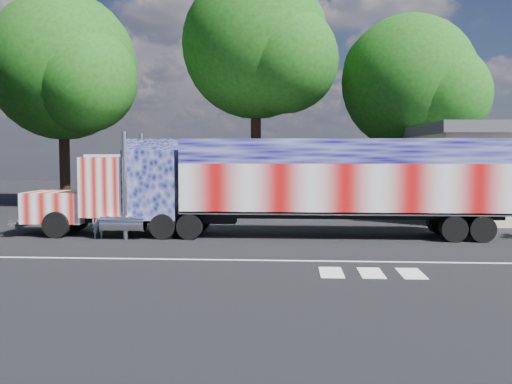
# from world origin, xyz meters

# --- Properties ---
(ground) EXTENTS (100.00, 100.00, 0.00)m
(ground) POSITION_xyz_m (0.00, 0.00, 0.00)
(ground) COLOR black
(lane_markings) EXTENTS (30.00, 2.67, 0.01)m
(lane_markings) POSITION_xyz_m (1.71, -3.77, 0.01)
(lane_markings) COLOR silver
(lane_markings) RESTS_ON ground
(semi_truck) EXTENTS (21.21, 3.35, 4.52)m
(semi_truck) POSITION_xyz_m (1.14, 2.66, 2.33)
(semi_truck) COLOR black
(semi_truck) RESTS_ON ground
(coach_bus) EXTENTS (12.11, 2.82, 3.52)m
(coach_bus) POSITION_xyz_m (-4.08, 10.63, 1.83)
(coach_bus) COLOR silver
(coach_bus) RESTS_ON ground
(woman) EXTENTS (0.63, 0.52, 1.47)m
(woman) POSITION_xyz_m (-6.61, 1.50, 0.74)
(woman) COLOR slate
(woman) RESTS_ON ground
(tree_nw_a) EXTENTS (10.39, 9.90, 14.39)m
(tree_nw_a) POSITION_xyz_m (-13.76, 15.91, 9.38)
(tree_nw_a) COLOR black
(tree_nw_a) RESTS_ON ground
(tree_ne_a) EXTENTS (9.76, 9.30, 13.11)m
(tree_ne_a) POSITION_xyz_m (9.77, 18.25, 8.40)
(tree_ne_a) COLOR black
(tree_ne_a) RESTS_ON ground
(tree_n_mid) EXTENTS (10.56, 10.06, 15.99)m
(tree_n_mid) POSITION_xyz_m (-0.77, 17.29, 10.89)
(tree_n_mid) COLOR black
(tree_n_mid) RESTS_ON ground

